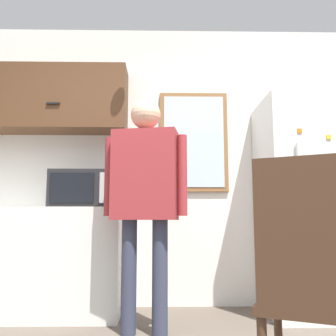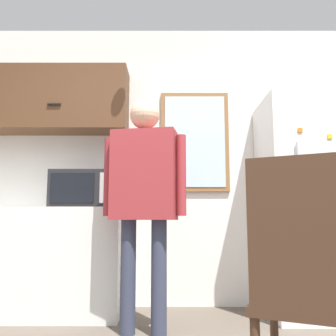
{
  "view_description": "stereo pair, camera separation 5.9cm",
  "coord_description": "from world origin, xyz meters",
  "px_view_note": "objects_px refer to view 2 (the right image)",
  "views": [
    {
      "loc": [
        0.09,
        -1.48,
        0.78
      ],
      "look_at": [
        0.14,
        1.15,
        1.15
      ],
      "focal_mm": 40.0,
      "sensor_mm": 36.0,
      "label": 1
    },
    {
      "loc": [
        0.15,
        -1.48,
        0.78
      ],
      "look_at": [
        0.14,
        1.15,
        1.15
      ],
      "focal_mm": 40.0,
      "sensor_mm": 36.0,
      "label": 2
    }
  ],
  "objects_px": {
    "microwave": "(85,190)",
    "refrigerator": "(312,205)",
    "person": "(145,187)",
    "chair": "(308,279)"
  },
  "relations": [
    {
      "from": "microwave",
      "to": "refrigerator",
      "type": "height_order",
      "value": "refrigerator"
    },
    {
      "from": "person",
      "to": "refrigerator",
      "type": "relative_size",
      "value": 0.91
    },
    {
      "from": "refrigerator",
      "to": "chair",
      "type": "relative_size",
      "value": 1.77
    },
    {
      "from": "person",
      "to": "chair",
      "type": "xyz_separation_m",
      "value": [
        0.73,
        -1.15,
        -0.48
      ]
    },
    {
      "from": "microwave",
      "to": "person",
      "type": "bearing_deg",
      "value": -41.47
    },
    {
      "from": "refrigerator",
      "to": "person",
      "type": "bearing_deg",
      "value": -160.22
    },
    {
      "from": "microwave",
      "to": "refrigerator",
      "type": "bearing_deg",
      "value": 0.39
    },
    {
      "from": "person",
      "to": "chair",
      "type": "height_order",
      "value": "person"
    },
    {
      "from": "microwave",
      "to": "person",
      "type": "height_order",
      "value": "person"
    },
    {
      "from": "microwave",
      "to": "refrigerator",
      "type": "distance_m",
      "value": 1.95
    }
  ]
}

